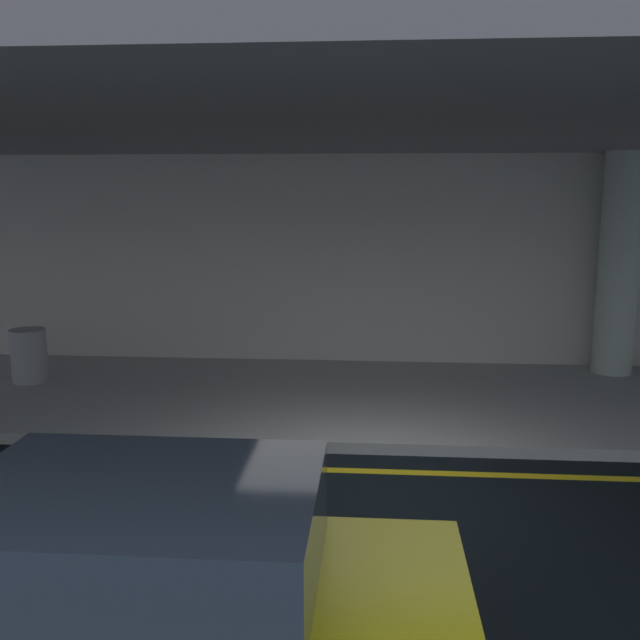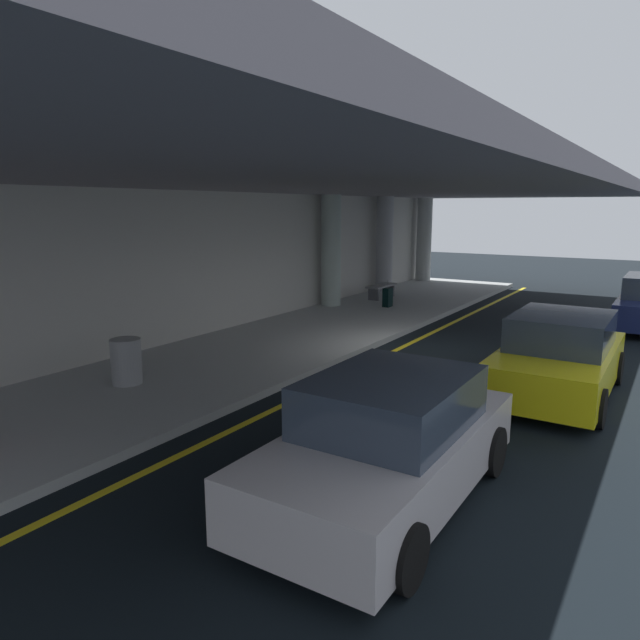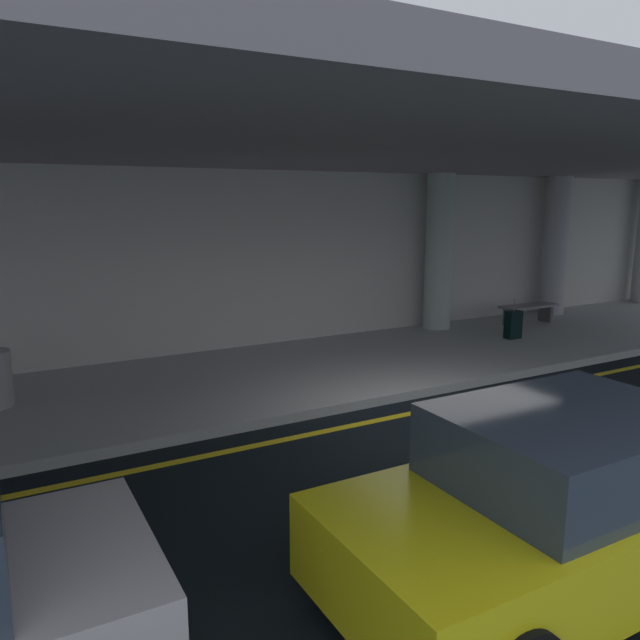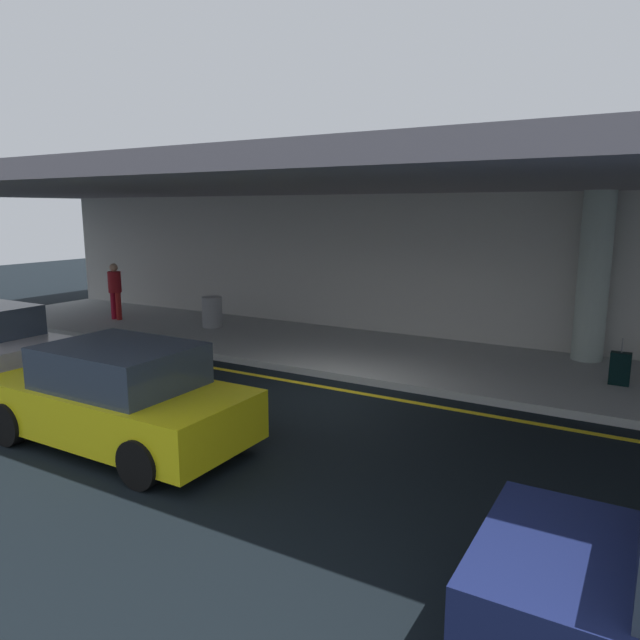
{
  "view_description": "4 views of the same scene",
  "coord_description": "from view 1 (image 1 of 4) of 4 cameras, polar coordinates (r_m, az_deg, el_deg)",
  "views": [
    {
      "loc": [
        -0.02,
        -7.16,
        3.17
      ],
      "look_at": [
        -0.77,
        2.53,
        1.38
      ],
      "focal_mm": 39.49,
      "sensor_mm": 36.0,
      "label": 1
    },
    {
      "loc": [
        -12.35,
        -5.18,
        3.4
      ],
      "look_at": [
        -1.78,
        1.52,
        0.94
      ],
      "focal_mm": 32.29,
      "sensor_mm": 36.0,
      "label": 2
    },
    {
      "loc": [
        -5.47,
        -6.54,
        3.18
      ],
      "look_at": [
        -0.77,
        1.95,
        1.27
      ],
      "focal_mm": 34.18,
      "sensor_mm": 36.0,
      "label": 3
    },
    {
      "loc": [
        5.17,
        -8.98,
        3.4
      ],
      "look_at": [
        -0.74,
        1.21,
        1.16
      ],
      "focal_mm": 32.73,
      "sensor_mm": 36.0,
      "label": 4
    }
  ],
  "objects": [
    {
      "name": "car_yellow_taxi",
      "position": [
        4.69,
        -15.04,
        -21.56
      ],
      "size": [
        4.1,
        1.92,
        1.5
      ],
      "rotation": [
        0.0,
        0.0,
        -0.04
      ],
      "color": "yellow",
      "rests_on": "ground"
    },
    {
      "name": "ceiling_overhang",
      "position": [
        9.79,
        4.71,
        14.96
      ],
      "size": [
        28.0,
        13.2,
        0.3
      ],
      "primitive_type": "cube",
      "color": "gray",
      "rests_on": "support_column_far_left"
    },
    {
      "name": "support_column_far_left",
      "position": [
        12.62,
        23.06,
        4.16
      ],
      "size": [
        0.65,
        0.65,
        3.65
      ],
      "primitive_type": "cylinder",
      "color": "#9FAFA8",
      "rests_on": "sidewalk"
    },
    {
      "name": "lane_stripe_yellow",
      "position": [
        8.27,
        4.35,
        -12.12
      ],
      "size": [
        26.0,
        0.14,
        0.01
      ],
      "primitive_type": "cube",
      "color": "yellow",
      "rests_on": "ground"
    },
    {
      "name": "terminal_back_wall",
      "position": [
        12.57,
        4.53,
        4.59
      ],
      "size": [
        26.0,
        0.3,
        3.8
      ],
      "primitive_type": "cube",
      "color": "#B6B4AF",
      "rests_on": "ground"
    },
    {
      "name": "ground_plane",
      "position": [
        7.83,
        4.34,
        -13.5
      ],
      "size": [
        60.0,
        60.0,
        0.0
      ],
      "primitive_type": "plane",
      "color": "black"
    },
    {
      "name": "sidewalk",
      "position": [
        10.71,
        4.39,
        -6.4
      ],
      "size": [
        26.0,
        4.2,
        0.15
      ],
      "primitive_type": "cube",
      "color": "#A5A9A9",
      "rests_on": "ground"
    },
    {
      "name": "trash_bin_steel",
      "position": [
        12.21,
        -22.52,
        -2.66
      ],
      "size": [
        0.56,
        0.56,
        0.85
      ],
      "primitive_type": "cylinder",
      "color": "gray",
      "rests_on": "sidewalk"
    }
  ]
}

